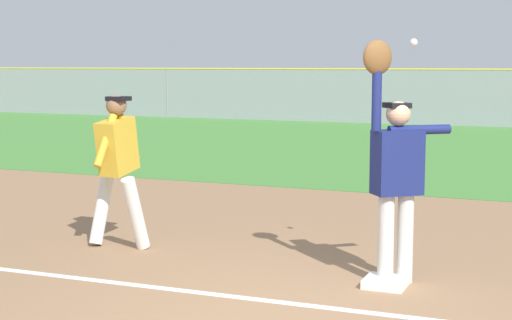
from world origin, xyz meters
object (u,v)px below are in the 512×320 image
at_px(first_base, 386,282).
at_px(fielder, 395,166).
at_px(baseball, 414,42).
at_px(parked_car_blue, 403,100).
at_px(runner, 117,160).
at_px(parked_car_tan, 257,97).

relative_size(first_base, fielder, 0.17).
bearing_deg(baseball, parked_car_blue, 102.46).
height_order(runner, baseball, baseball).
bearing_deg(parked_car_tan, baseball, -69.54).
bearing_deg(parked_car_tan, first_base, -70.20).
xyz_separation_m(first_base, runner, (-3.15, 0.39, 0.96)).
height_order(first_base, parked_car_blue, parked_car_blue).
bearing_deg(parked_car_tan, runner, -76.44).
bearing_deg(baseball, parked_car_tan, 116.04).
xyz_separation_m(fielder, parked_car_blue, (-4.98, 23.23, -0.45)).
bearing_deg(parked_car_blue, first_base, -73.52).
height_order(fielder, baseball, baseball).
xyz_separation_m(runner, baseball, (3.27, 0.07, 1.27)).
xyz_separation_m(first_base, parked_car_tan, (-11.24, 23.69, 0.63)).
distance_m(first_base, fielder, 1.09).
distance_m(first_base, runner, 3.32).
height_order(first_base, fielder, fielder).
bearing_deg(runner, first_base, -5.53).
relative_size(fielder, runner, 1.33).
bearing_deg(fielder, parked_car_tan, -13.23).
distance_m(parked_car_tan, parked_car_blue, 6.30).
distance_m(first_base, parked_car_tan, 26.23).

